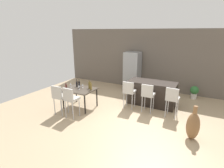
% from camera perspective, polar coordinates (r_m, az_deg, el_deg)
% --- Properties ---
extents(ground_plane, '(10.00, 10.00, 0.00)m').
position_cam_1_polar(ground_plane, '(6.28, 6.41, -9.66)').
color(ground_plane, tan).
extents(back_wall, '(10.00, 0.12, 2.90)m').
position_cam_1_polar(back_wall, '(8.70, 14.35, 7.41)').
color(back_wall, '#665B51').
rests_on(back_wall, ground_plane).
extents(kitchen_island, '(1.82, 0.81, 0.92)m').
position_cam_1_polar(kitchen_island, '(7.06, 12.73, -2.90)').
color(kitchen_island, black).
rests_on(kitchen_island, ground_plane).
extents(bar_chair_left, '(0.42, 0.42, 1.05)m').
position_cam_1_polar(bar_chair_left, '(6.46, 5.56, -2.16)').
color(bar_chair_left, beige).
rests_on(bar_chair_left, ground_plane).
extents(bar_chair_middle, '(0.40, 0.40, 1.05)m').
position_cam_1_polar(bar_chair_middle, '(6.24, 11.55, -3.11)').
color(bar_chair_middle, beige).
rests_on(bar_chair_middle, ground_plane).
extents(bar_chair_right, '(0.42, 0.42, 1.05)m').
position_cam_1_polar(bar_chair_right, '(6.09, 19.00, -4.23)').
color(bar_chair_right, beige).
rests_on(bar_chair_right, ground_plane).
extents(dining_table, '(1.11, 0.89, 0.74)m').
position_cam_1_polar(dining_table, '(6.64, -10.41, -2.14)').
color(dining_table, '#4C4238').
rests_on(dining_table, ground_plane).
extents(dining_chair_near, '(0.42, 0.42, 1.05)m').
position_cam_1_polar(dining_chair_near, '(6.22, -16.79, -3.57)').
color(dining_chair_near, beige).
rests_on(dining_chair_near, ground_plane).
extents(dining_chair_far, '(0.41, 0.41, 1.05)m').
position_cam_1_polar(dining_chair_far, '(5.90, -13.31, -4.41)').
color(dining_chair_far, beige).
rests_on(dining_chair_far, ground_plane).
extents(wine_bottle_inner, '(0.06, 0.06, 0.33)m').
position_cam_1_polar(wine_bottle_inner, '(6.70, -10.59, -0.17)').
color(wine_bottle_inner, black).
rests_on(wine_bottle_inner, dining_table).
extents(wine_bottle_right, '(0.07, 0.07, 0.31)m').
position_cam_1_polar(wine_bottle_right, '(6.37, -6.86, -0.87)').
color(wine_bottle_right, brown).
rests_on(wine_bottle_right, dining_table).
extents(wine_bottle_middle, '(0.08, 0.08, 0.31)m').
position_cam_1_polar(wine_bottle_middle, '(6.55, -7.37, -0.41)').
color(wine_bottle_middle, brown).
rests_on(wine_bottle_middle, dining_table).
extents(wine_bottle_left, '(0.07, 0.07, 0.28)m').
position_cam_1_polar(wine_bottle_left, '(6.54, -14.65, -0.99)').
color(wine_bottle_left, '#471E19').
rests_on(wine_bottle_left, dining_table).
extents(wine_bottle_far, '(0.06, 0.06, 0.29)m').
position_cam_1_polar(wine_bottle_far, '(6.86, -11.34, 0.04)').
color(wine_bottle_far, black).
rests_on(wine_bottle_far, dining_table).
extents(wine_glass_near, '(0.07, 0.07, 0.17)m').
position_cam_1_polar(wine_glass_near, '(6.84, -13.29, -0.00)').
color(wine_glass_near, silver).
rests_on(wine_glass_near, dining_table).
extents(wine_glass_end, '(0.07, 0.07, 0.17)m').
position_cam_1_polar(wine_glass_end, '(6.68, -9.51, -0.19)').
color(wine_glass_end, silver).
rests_on(wine_glass_end, dining_table).
extents(wine_glass_corner, '(0.07, 0.07, 0.17)m').
position_cam_1_polar(wine_glass_corner, '(6.51, -10.68, -0.70)').
color(wine_glass_corner, silver).
rests_on(wine_glass_corner, dining_table).
extents(refrigerator, '(0.72, 0.68, 1.84)m').
position_cam_1_polar(refrigerator, '(8.70, 6.59, 4.26)').
color(refrigerator, '#939699').
rests_on(refrigerator, ground_plane).
extents(floor_vase, '(0.34, 0.34, 0.95)m').
position_cam_1_polar(floor_vase, '(5.22, 24.78, -12.19)').
color(floor_vase, brown).
rests_on(floor_vase, ground_plane).
extents(potted_plant, '(0.35, 0.35, 0.55)m').
position_cam_1_polar(potted_plant, '(8.29, 25.12, -2.21)').
color(potted_plant, beige).
rests_on(potted_plant, ground_plane).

